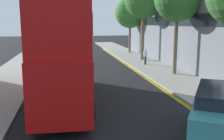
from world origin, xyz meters
TOP-DOWN VIEW (x-y plane):
  - sidewalk_right at (6.50, 16.00)m, footprint 4.00×80.00m
  - sidewalk_left at (-6.50, 16.00)m, footprint 4.00×80.00m
  - kerb_line_outer at (4.40, 14.00)m, footprint 0.10×56.00m
  - kerb_line_inner at (4.24, 14.00)m, footprint 0.10×56.00m
  - double_decker_bus_away at (-2.15, 11.30)m, footprint 3.05×10.88m
  - taxi_minivan at (3.32, 4.64)m, footprint 4.13×5.07m
  - pedestrian_far at (6.14, 22.80)m, footprint 0.34×0.22m
  - street_tree_near at (7.27, 34.24)m, footprint 4.33×4.33m
  - street_tree_mid at (6.89, 26.48)m, footprint 4.27×4.27m
  - townhouse_terrace_right at (13.50, 25.02)m, footprint 10.08×28.00m

SIDE VIEW (x-z plane):
  - kerb_line_outer at x=4.40m, z-range 0.00..0.01m
  - kerb_line_inner at x=4.24m, z-range 0.00..0.01m
  - sidewalk_right at x=6.50m, z-range 0.00..0.14m
  - sidewalk_left at x=-6.50m, z-range 0.00..0.14m
  - pedestrian_far at x=6.14m, z-range 0.18..1.80m
  - taxi_minivan at x=3.32m, z-range 0.01..2.13m
  - double_decker_bus_away at x=-2.15m, z-range 0.21..5.85m
  - street_tree_near at x=7.27m, z-range 1.89..9.78m
  - townhouse_terrace_right at x=13.50m, z-range 0.00..12.26m
  - street_tree_mid at x=6.89m, z-range 2.45..11.43m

